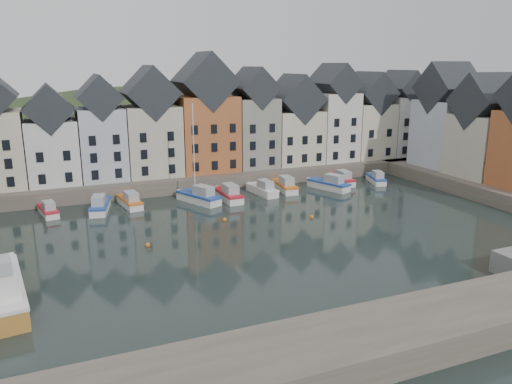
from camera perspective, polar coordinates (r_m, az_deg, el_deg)
ground at (r=53.49m, az=3.30°, el=-5.24°), size 260.00×260.00×0.00m
far_quay at (r=80.24m, az=-6.08°, el=2.15°), size 90.00×16.00×2.00m
near_wall at (r=31.26m, az=4.50°, el=-18.57°), size 50.00×6.00×2.00m
hillside at (r=109.68m, az=-9.75°, el=-4.89°), size 153.60×70.40×64.00m
far_terrace at (r=78.03m, az=-3.53°, el=7.72°), size 72.37×8.16×17.78m
right_terrace at (r=79.44m, az=24.86°, el=6.57°), size 8.30×24.25×16.36m
mooring_buoys at (r=56.61m, az=-2.72°, el=-3.94°), size 20.50×5.50×0.50m
boat_a at (r=66.09m, az=-22.65°, el=-1.95°), size 2.60×5.54×2.05m
boat_b at (r=65.47m, az=-17.40°, el=-1.51°), size 3.37×6.68×2.46m
boat_c at (r=66.61m, az=-14.20°, el=-1.06°), size 2.70×6.22×2.31m
boat_d at (r=66.74m, az=-6.46°, el=-0.51°), size 4.87×7.25×13.34m
boat_e at (r=67.73m, az=-3.20°, el=-0.30°), size 2.39×6.84×2.60m
boat_f at (r=70.64m, az=0.77°, el=0.30°), size 2.69×6.47×2.41m
boat_g at (r=72.71m, az=3.30°, el=0.71°), size 2.64×6.73×2.52m
boat_h at (r=74.26m, az=8.41°, el=0.89°), size 4.35×7.02×2.58m
boat_i at (r=78.07m, az=9.71°, el=1.46°), size 2.30×6.37×2.41m
boat_j at (r=79.78m, az=13.59°, el=1.48°), size 3.41×5.85×2.15m
large_vessel at (r=43.12m, az=-27.12°, el=-9.90°), size 4.40×11.67×5.93m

